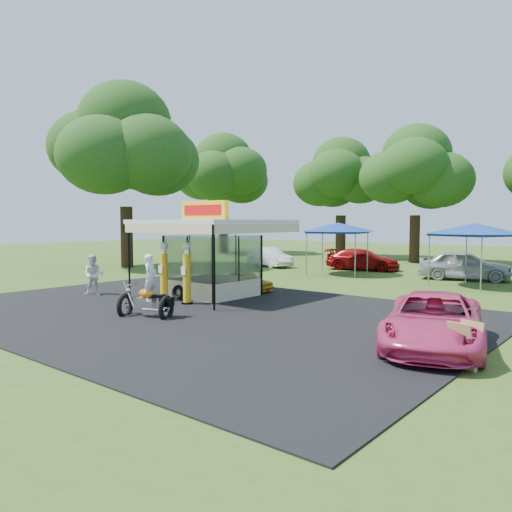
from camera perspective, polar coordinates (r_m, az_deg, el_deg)
The scene contains 20 objects.
ground at distance 17.33m, azimuth -11.82°, elevation -7.11°, with size 120.00×120.00×0.00m, color #355319.
asphalt_apron at distance 18.62m, azimuth -6.99°, elevation -6.22°, with size 20.00×14.00×0.04m, color black.
gas_station_kiosk at distance 21.90m, azimuth -4.95°, elevation -0.03°, with size 5.40×5.40×4.18m.
gas_pump_left at distance 20.93m, azimuth -10.48°, elevation -1.93°, with size 0.46×0.46×2.46m.
gas_pump_right at distance 19.92m, azimuth -7.90°, elevation -2.14°, with size 0.47×0.47×2.50m.
motorcycle at distance 17.48m, azimuth -12.16°, elevation -4.06°, with size 2.02×1.48×2.29m.
spare_tires at distance 21.40m, azimuth -8.91°, elevation -4.09°, with size 0.78×0.49×0.66m.
a_frame_sign at distance 12.22m, azimuth 22.77°, elevation -9.42°, with size 0.66×0.73×1.08m.
kiosk_car at distance 23.64m, azimuth -1.19°, elevation -2.89°, with size 1.13×2.82×0.96m, color gold.
pink_sedan at distance 13.86m, azimuth 19.63°, elevation -7.03°, with size 2.38×5.17×1.44m, color #D93B75.
spectator_west at distance 23.45m, azimuth -18.07°, elevation -2.07°, with size 0.89×0.69×1.83m, color white.
bg_car_a at distance 36.38m, azimuth 1.58°, elevation -0.14°, with size 1.46×4.19×1.38m, color white.
bg_car_b at distance 34.58m, azimuth 12.08°, elevation -0.40°, with size 2.01×4.94×1.43m, color maroon.
bg_car_c at distance 30.44m, azimuth 22.74°, elevation -0.98°, with size 1.98×4.92×1.67m, color #A6A6AB.
tent_west at distance 31.34m, azimuth 9.36°, elevation 3.22°, with size 4.61×4.61×3.23m.
tent_east at distance 27.42m, azimuth 23.66°, elevation 2.83°, with size 4.61×4.61×3.22m.
oak_far_a at distance 52.08m, azimuth -3.75°, elevation 8.80°, with size 10.19×10.19×12.07m.
oak_far_b at distance 46.42m, azimuth 9.71°, elevation 8.25°, with size 8.94×8.94×10.66m.
oak_far_c at distance 41.97m, azimuth 17.81°, elevation 8.59°, with size 9.10×9.10×10.73m.
oak_near at distance 37.39m, azimuth -14.72°, elevation 11.18°, with size 11.19×11.19×12.88m.
Camera 1 is at (13.30, -10.60, 3.31)m, focal length 35.00 mm.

